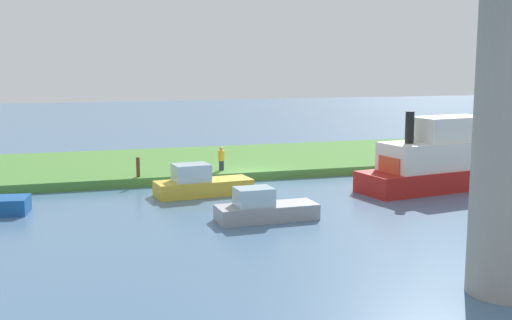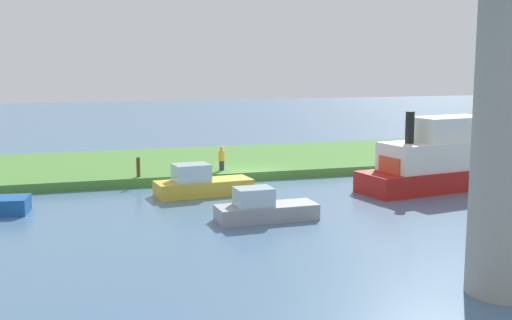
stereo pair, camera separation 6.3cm
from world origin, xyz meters
name	(u,v)px [view 2 (the right image)]	position (x,y,z in m)	size (l,w,h in m)	color
ground_plane	(252,181)	(0.00, 0.00, 0.00)	(160.00, 160.00, 0.00)	#4C7093
grassy_bank	(225,161)	(0.00, -6.00, 0.25)	(80.00, 12.00, 0.50)	#4C8438
person_on_bank	(222,158)	(1.42, -1.28, 1.20)	(0.47, 0.47, 1.39)	#2D334C
mooring_post	(138,167)	(6.29, -0.51, 1.04)	(0.20, 0.20, 1.07)	brown
motorboat_red	(437,160)	(-8.73, 5.08, 1.55)	(8.53, 3.97, 4.19)	red
pontoon_yellow	(263,208)	(2.16, 8.84, 0.51)	(4.35, 1.62, 1.44)	#99999E
riverboat_paddlewheel	(201,184)	(3.58, 2.91, 0.58)	(5.01, 2.19, 1.62)	gold
marker_buoy	(503,211)	(-8.00, 11.33, 0.25)	(0.50, 0.50, 0.50)	orange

